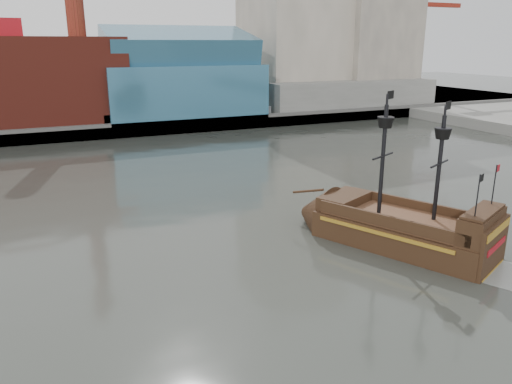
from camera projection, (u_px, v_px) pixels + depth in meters
name	position (u px, v px, depth m)	size (l,w,h in m)	color
ground	(331.00, 286.00, 34.17)	(400.00, 400.00, 0.00)	#2C2F29
promenade_far	(114.00, 111.00, 114.23)	(220.00, 60.00, 2.00)	slate
seawall	(140.00, 129.00, 88.38)	(220.00, 1.00, 2.60)	#4C4C49
skyline	(136.00, 0.00, 103.03)	(149.00, 45.00, 62.00)	brown
crane_a	(420.00, 30.00, 131.25)	(22.50, 4.00, 32.25)	slate
crane_b	(420.00, 44.00, 144.78)	(19.10, 4.00, 26.25)	slate
pirate_ship	(406.00, 233.00, 40.36)	(12.30, 18.47, 13.39)	black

